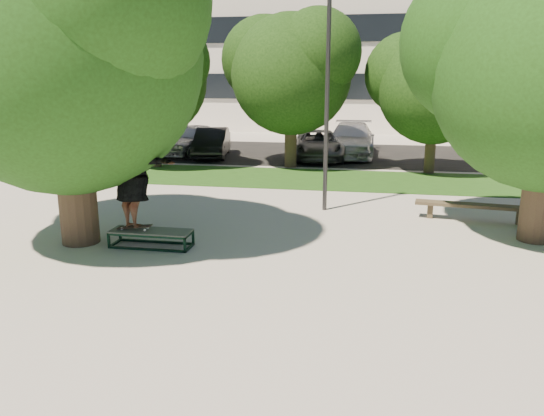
% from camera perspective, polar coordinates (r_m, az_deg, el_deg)
% --- Properties ---
extents(ground, '(120.00, 120.00, 0.00)m').
position_cam_1_polar(ground, '(10.47, -2.18, -6.61)').
color(ground, '#AEABA0').
rests_on(ground, ground).
extents(grass_strip, '(30.00, 4.00, 0.02)m').
position_cam_1_polar(grass_strip, '(19.44, 6.77, 3.06)').
color(grass_strip, '#1A3F12').
rests_on(grass_strip, ground).
extents(asphalt_strip, '(40.00, 8.00, 0.01)m').
position_cam_1_polar(asphalt_strip, '(25.91, 5.49, 5.84)').
color(asphalt_strip, black).
rests_on(asphalt_strip, ground).
extents(tree_left, '(6.96, 5.95, 7.12)m').
position_cam_1_polar(tree_left, '(12.46, -21.71, 16.47)').
color(tree_left, '#38281E').
rests_on(tree_left, ground).
extents(bg_tree_left, '(5.28, 4.51, 5.77)m').
position_cam_1_polar(bg_tree_left, '(22.39, -12.97, 13.84)').
color(bg_tree_left, '#38281E').
rests_on(bg_tree_left, ground).
extents(bg_tree_mid, '(5.76, 4.92, 6.24)m').
position_cam_1_polar(bg_tree_mid, '(21.88, 1.91, 14.92)').
color(bg_tree_mid, '#38281E').
rests_on(bg_tree_mid, ground).
extents(bg_tree_right, '(5.04, 4.31, 5.43)m').
position_cam_1_polar(bg_tree_right, '(21.25, 16.94, 12.95)').
color(bg_tree_right, '#38281E').
rests_on(bg_tree_right, ground).
extents(lamppost, '(0.25, 0.15, 6.11)m').
position_cam_1_polar(lamppost, '(14.61, 5.95, 11.87)').
color(lamppost, '#2D2D30').
rests_on(lamppost, ground).
extents(office_building, '(30.00, 14.12, 16.00)m').
position_cam_1_polar(office_building, '(41.96, 4.88, 19.94)').
color(office_building, silver).
rests_on(office_building, ground).
extents(grind_box, '(1.80, 0.60, 0.38)m').
position_cam_1_polar(grind_box, '(12.05, -12.86, -3.21)').
color(grind_box, black).
rests_on(grind_box, ground).
extents(skater_rig, '(2.46, 1.20, 2.01)m').
position_cam_1_polar(skater_rig, '(11.90, -14.84, 2.57)').
color(skater_rig, white).
rests_on(skater_rig, grind_box).
extents(bench, '(3.00, 0.77, 0.46)m').
position_cam_1_polar(bench, '(14.71, 20.94, 0.12)').
color(bench, '#4A3F2C').
rests_on(bench, ground).
extents(car_silver_a, '(2.51, 4.52, 1.45)m').
position_cam_1_polar(car_silver_a, '(25.77, -8.80, 7.31)').
color(car_silver_a, '#AFAFB4').
rests_on(car_silver_a, asphalt_strip).
extents(car_dark, '(2.07, 4.21, 1.33)m').
position_cam_1_polar(car_dark, '(24.88, -6.50, 7.00)').
color(car_dark, black).
rests_on(car_dark, asphalt_strip).
extents(car_grey, '(2.59, 4.80, 1.28)m').
position_cam_1_polar(car_grey, '(24.15, 5.08, 6.77)').
color(car_grey, '#58575D').
rests_on(car_grey, asphalt_strip).
extents(car_silver_b, '(2.19, 5.27, 1.52)m').
position_cam_1_polar(car_silver_b, '(25.35, 8.51, 7.29)').
color(car_silver_b, silver).
rests_on(car_silver_b, asphalt_strip).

